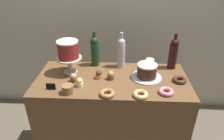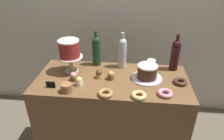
% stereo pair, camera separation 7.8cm
% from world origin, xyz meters
% --- Properties ---
extents(back_wall, '(6.00, 0.05, 2.60)m').
position_xyz_m(back_wall, '(0.00, 0.87, 1.30)').
color(back_wall, beige).
rests_on(back_wall, ground_plane).
extents(display_counter, '(1.26, 0.59, 0.90)m').
position_xyz_m(display_counter, '(0.00, 0.00, 0.45)').
color(display_counter, brown).
rests_on(display_counter, ground_plane).
extents(cake_stand_pedestal, '(0.22, 0.22, 0.15)m').
position_xyz_m(cake_stand_pedestal, '(-0.37, 0.08, 1.00)').
color(cake_stand_pedestal, beige).
rests_on(cake_stand_pedestal, display_counter).
extents(white_layer_cake, '(0.17, 0.17, 0.15)m').
position_xyz_m(white_layer_cake, '(-0.37, 0.08, 1.12)').
color(white_layer_cake, maroon).
rests_on(white_layer_cake, cake_stand_pedestal).
extents(silver_serving_platter, '(0.25, 0.25, 0.01)m').
position_xyz_m(silver_serving_platter, '(0.29, 0.03, 0.91)').
color(silver_serving_platter, silver).
rests_on(silver_serving_platter, display_counter).
extents(chocolate_round_cake, '(0.16, 0.16, 0.11)m').
position_xyz_m(chocolate_round_cake, '(0.29, 0.03, 0.97)').
color(chocolate_round_cake, '#3D2619').
rests_on(chocolate_round_cake, silver_serving_platter).
extents(wine_bottle_dark_red, '(0.08, 0.08, 0.33)m').
position_xyz_m(wine_bottle_dark_red, '(0.53, 0.22, 1.05)').
color(wine_bottle_dark_red, black).
rests_on(wine_bottle_dark_red, display_counter).
extents(wine_bottle_clear, '(0.08, 0.08, 0.33)m').
position_xyz_m(wine_bottle_clear, '(0.07, 0.22, 1.05)').
color(wine_bottle_clear, '#B2BCC1').
rests_on(wine_bottle_clear, display_counter).
extents(wine_bottle_green, '(0.08, 0.08, 0.33)m').
position_xyz_m(wine_bottle_green, '(-0.17, 0.24, 1.05)').
color(wine_bottle_green, '#193D1E').
rests_on(wine_bottle_green, display_counter).
extents(cupcake_strawberry, '(0.06, 0.06, 0.07)m').
position_xyz_m(cupcake_strawberry, '(-0.31, -0.06, 0.94)').
color(cupcake_strawberry, brown).
rests_on(cupcake_strawberry, display_counter).
extents(cupcake_caramel, '(0.06, 0.06, 0.07)m').
position_xyz_m(cupcake_caramel, '(-0.01, -0.01, 0.94)').
color(cupcake_caramel, brown).
rests_on(cupcake_caramel, display_counter).
extents(cupcake_lemon, '(0.06, 0.06, 0.07)m').
position_xyz_m(cupcake_lemon, '(-0.24, -0.13, 0.94)').
color(cupcake_lemon, white).
rests_on(cupcake_lemon, display_counter).
extents(cupcake_chocolate, '(0.06, 0.06, 0.07)m').
position_xyz_m(cupcake_chocolate, '(-0.11, -0.00, 0.94)').
color(cupcake_chocolate, gold).
rests_on(cupcake_chocolate, display_counter).
extents(donut_maple, '(0.11, 0.11, 0.03)m').
position_xyz_m(donut_maple, '(-0.02, -0.24, 0.92)').
color(donut_maple, '#B27F47').
rests_on(donut_maple, display_counter).
extents(donut_chocolate, '(0.11, 0.11, 0.03)m').
position_xyz_m(donut_chocolate, '(0.55, -0.02, 0.92)').
color(donut_chocolate, '#472D1E').
rests_on(donut_chocolate, display_counter).
extents(donut_pink, '(0.11, 0.11, 0.03)m').
position_xyz_m(donut_pink, '(0.41, -0.19, 0.92)').
color(donut_pink, pink).
rests_on(donut_pink, display_counter).
extents(donut_glazed, '(0.11, 0.11, 0.03)m').
position_xyz_m(donut_glazed, '(0.22, -0.24, 0.92)').
color(donut_glazed, '#E0C17F').
rests_on(donut_glazed, display_counter).
extents(cookie_stack, '(0.08, 0.08, 0.07)m').
position_xyz_m(cookie_stack, '(-0.32, -0.22, 0.94)').
color(cookie_stack, olive).
rests_on(cookie_stack, display_counter).
extents(price_sign_chalkboard, '(0.07, 0.01, 0.05)m').
position_xyz_m(price_sign_chalkboard, '(-0.46, -0.18, 0.93)').
color(price_sign_chalkboard, black).
rests_on(price_sign_chalkboard, display_counter).
extents(coffee_cup_ceramic, '(0.08, 0.08, 0.08)m').
position_xyz_m(coffee_cup_ceramic, '(0.33, 0.21, 0.94)').
color(coffee_cup_ceramic, white).
rests_on(coffee_cup_ceramic, display_counter).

